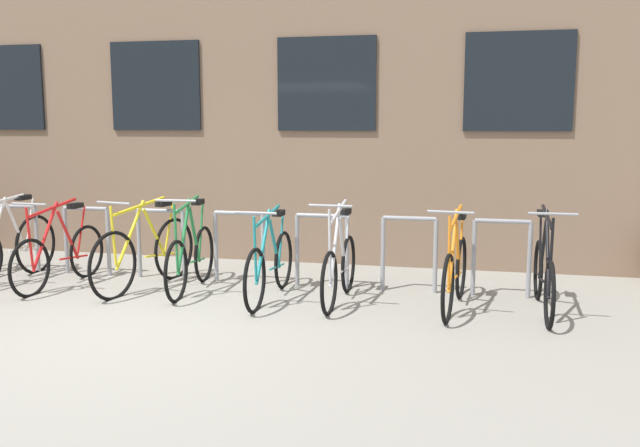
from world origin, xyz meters
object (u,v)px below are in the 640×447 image
(bicycle_yellow, at_px, (145,253))
(bicycle_silver, at_px, (339,267))
(bicycle_black, at_px, (544,275))
(bicycle_orange, at_px, (455,272))
(bicycle_teal, at_px, (270,264))
(bicycle_red, at_px, (60,254))
(bicycle_white, at_px, (9,247))
(bicycle_green, at_px, (191,257))

(bicycle_yellow, distance_m, bicycle_silver, 2.29)
(bicycle_yellow, bearing_deg, bicycle_black, -0.53)
(bicycle_yellow, relative_size, bicycle_orange, 1.09)
(bicycle_orange, bearing_deg, bicycle_teal, -179.25)
(bicycle_teal, bearing_deg, bicycle_red, 179.59)
(bicycle_orange, xyz_separation_m, bicycle_teal, (-1.96, -0.03, -0.01))
(bicycle_teal, height_order, bicycle_white, bicycle_white)
(bicycle_yellow, bearing_deg, bicycle_green, 0.52)
(bicycle_teal, relative_size, bicycle_white, 1.01)
(bicycle_yellow, distance_m, bicycle_black, 4.36)
(bicycle_orange, relative_size, bicycle_teal, 0.96)
(bicycle_white, distance_m, bicycle_silver, 4.05)
(bicycle_black, bearing_deg, bicycle_silver, -177.94)
(bicycle_yellow, height_order, bicycle_silver, bicycle_silver)
(bicycle_yellow, height_order, bicycle_orange, bicycle_orange)
(bicycle_white, bearing_deg, bicycle_orange, -0.92)
(bicycle_red, bearing_deg, bicycle_teal, -0.41)
(bicycle_teal, xyz_separation_m, bicycle_green, (-0.98, 0.15, 0.01))
(bicycle_silver, bearing_deg, bicycle_orange, -0.18)
(bicycle_yellow, distance_m, bicycle_white, 1.76)
(bicycle_red, xyz_separation_m, bicycle_silver, (3.31, 0.01, 0.00))
(bicycle_teal, xyz_separation_m, bicycle_black, (2.83, 0.10, 0.00))
(bicycle_orange, bearing_deg, bicycle_black, 5.14)
(bicycle_white, bearing_deg, bicycle_green, 0.97)
(bicycle_silver, bearing_deg, bicycle_yellow, 177.13)
(bicycle_teal, xyz_separation_m, bicycle_red, (-2.55, 0.02, -0.00))
(bicycle_black, distance_m, bicycle_green, 3.81)
(bicycle_teal, xyz_separation_m, bicycle_silver, (0.76, 0.03, 0.00))
(bicycle_white, bearing_deg, bicycle_red, -7.03)
(bicycle_silver, xyz_separation_m, bicycle_black, (2.07, 0.07, 0.00))
(bicycle_orange, bearing_deg, bicycle_green, 177.59)
(bicycle_teal, xyz_separation_m, bicycle_white, (-3.30, 0.11, 0.03))
(bicycle_red, bearing_deg, bicycle_green, 4.75)
(bicycle_orange, xyz_separation_m, bicycle_green, (-2.94, 0.12, 0.00))
(bicycle_red, distance_m, bicycle_white, 0.75)
(bicycle_silver, bearing_deg, bicycle_red, -179.81)
(bicycle_black, bearing_deg, bicycle_teal, -177.90)
(bicycle_orange, relative_size, bicycle_green, 1.02)
(bicycle_yellow, height_order, bicycle_green, bicycle_green)
(bicycle_orange, xyz_separation_m, bicycle_white, (-5.26, 0.08, 0.03))
(bicycle_red, distance_m, bicycle_silver, 3.31)
(bicycle_white, relative_size, bicycle_black, 0.98)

